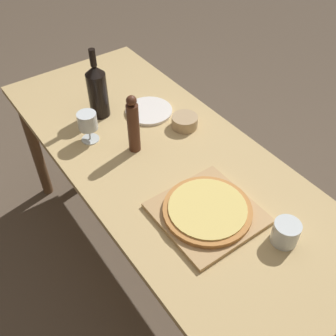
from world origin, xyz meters
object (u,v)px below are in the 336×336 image
Objects in this scene: pepper_mill at (133,125)px; small_bowl at (185,122)px; pizza at (207,209)px; wine_glass at (88,122)px; wine_bottle at (97,90)px.

small_bowl is at bearing 0.02° from pepper_mill.
small_bowl is at bearing 61.51° from pizza.
wine_glass reaches higher than small_bowl.
wine_glass is 0.42m from small_bowl.
pizza is 2.71× the size of small_bowl.
pizza is at bearing -77.06° from wine_glass.
wine_bottle is at bearing 47.47° from wine_glass.
wine_glass is at bearing 126.86° from pepper_mill.
wine_bottle reaches higher than pizza.
small_bowl is (0.38, -0.16, -0.07)m from wine_glass.
wine_glass is (-0.12, -0.14, -0.04)m from wine_bottle.
wine_bottle is 0.30m from pepper_mill.
pizza is at bearing -88.76° from wine_bottle.
pepper_mill reaches higher than wine_glass.
small_bowl is at bearing -23.10° from wine_glass.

